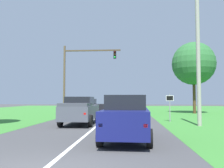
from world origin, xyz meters
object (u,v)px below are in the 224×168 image
object	(u,v)px
pickup_truck_lead	(80,110)
crossing_suv_far	(85,106)
keep_moving_sign	(170,104)
red_suv_near	(127,117)
oak_tree_right	(194,64)
utility_pole_right	(198,59)
traffic_light	(78,69)

from	to	relation	value
pickup_truck_lead	crossing_suv_far	xyz separation A→B (m)	(-1.86, 12.08, -0.06)
pickup_truck_lead	keep_moving_sign	world-z (taller)	keep_moving_sign
red_suv_near	crossing_suv_far	bearing A→B (deg)	105.90
red_suv_near	oak_tree_right	world-z (taller)	oak_tree_right
red_suv_near	crossing_suv_far	world-z (taller)	red_suv_near
red_suv_near	oak_tree_right	bearing A→B (deg)	67.94
keep_moving_sign	oak_tree_right	size ratio (longest dim) A/B	0.25
oak_tree_right	utility_pole_right	size ratio (longest dim) A/B	0.98
red_suv_near	oak_tree_right	xyz separation A→B (m)	(8.17, 20.15, 5.19)
keep_moving_sign	utility_pole_right	bearing A→B (deg)	-62.48
traffic_light	pickup_truck_lead	bearing A→B (deg)	-77.06
traffic_light	keep_moving_sign	distance (m)	13.17
red_suv_near	pickup_truck_lead	distance (m)	7.21
oak_tree_right	utility_pole_right	distance (m)	14.60
keep_moving_sign	utility_pole_right	size ratio (longest dim) A/B	0.25
traffic_light	utility_pole_right	distance (m)	15.71
red_suv_near	keep_moving_sign	size ratio (longest dim) A/B	2.26
red_suv_near	crossing_suv_far	size ratio (longest dim) A/B	1.05
crossing_suv_far	keep_moving_sign	bearing A→B (deg)	-47.95
pickup_truck_lead	keep_moving_sign	bearing A→B (deg)	20.77
keep_moving_sign	crossing_suv_far	bearing A→B (deg)	132.05
red_suv_near	keep_moving_sign	world-z (taller)	keep_moving_sign
pickup_truck_lead	utility_pole_right	bearing A→B (deg)	-2.27
red_suv_near	crossing_suv_far	xyz separation A→B (m)	(-5.25, 18.44, -0.10)
pickup_truck_lead	utility_pole_right	xyz separation A→B (m)	(8.23, -0.33, 3.53)
crossing_suv_far	utility_pole_right	world-z (taller)	utility_pole_right
pickup_truck_lead	traffic_light	size ratio (longest dim) A/B	0.66
traffic_light	oak_tree_right	distance (m)	14.40
oak_tree_right	crossing_suv_far	xyz separation A→B (m)	(-13.42, -1.72, -5.29)
keep_moving_sign	crossing_suv_far	xyz separation A→B (m)	(-8.59, 9.52, -0.48)
crossing_suv_far	utility_pole_right	xyz separation A→B (m)	(10.09, -12.40, 3.60)
pickup_truck_lead	traffic_light	bearing A→B (deg)	102.94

